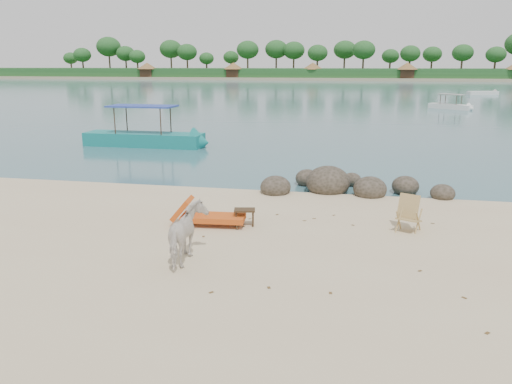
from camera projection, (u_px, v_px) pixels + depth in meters
water at (346, 87)px, 96.68m from camera, size 400.00×400.00×0.00m
far_shore at (351, 77)px, 172.72m from camera, size 420.00×90.00×1.40m
far_scenery at (350, 68)px, 140.28m from camera, size 420.00×18.00×9.50m
boulders at (341, 185)px, 16.96m from camera, size 6.30×2.84×1.12m
cow at (188, 236)px, 10.75m from camera, size 0.80×1.53×1.25m
side_table at (245, 218)px, 13.28m from camera, size 0.61×0.45×0.45m
lounge_chair at (213, 215)px, 13.26m from camera, size 2.15×0.89×0.63m
deck_chair at (409, 215)px, 12.75m from camera, size 0.80×0.82×0.91m
boat_near at (143, 112)px, 26.35m from camera, size 7.20×1.72×3.48m
boat_mid at (451, 96)px, 48.65m from camera, size 4.36×3.90×2.35m
boat_far at (483, 92)px, 71.73m from camera, size 5.15×2.96×0.59m
dead_leaves at (310, 243)px, 12.10m from camera, size 7.26×6.18×0.00m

